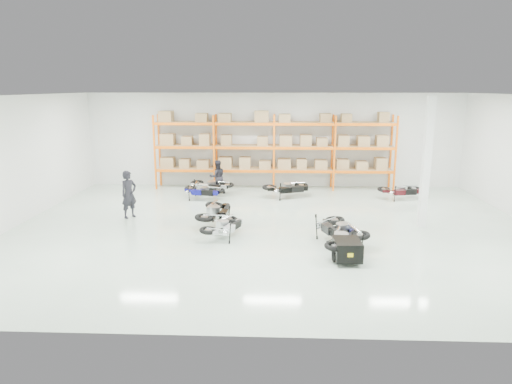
{
  "coord_description": "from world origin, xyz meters",
  "views": [
    {
      "loc": [
        0.04,
        -15.05,
        4.78
      ],
      "look_at": [
        -0.62,
        0.83,
        1.1
      ],
      "focal_mm": 32.0,
      "sensor_mm": 36.0,
      "label": 1
    }
  ],
  "objects_px": {
    "moto_touring_right": "(340,225)",
    "person_back": "(217,177)",
    "person_left": "(129,194)",
    "trailer": "(347,250)",
    "moto_back_d": "(401,188)",
    "moto_back_b": "(210,183)",
    "moto_back_c": "(287,185)",
    "moto_black_far_left": "(216,208)",
    "moto_back_a": "(203,188)",
    "moto_blue_centre": "(345,235)",
    "moto_silver_left": "(225,223)"
  },
  "relations": [
    {
      "from": "moto_silver_left",
      "to": "moto_touring_right",
      "type": "distance_m",
      "value": 3.65
    },
    {
      "from": "trailer",
      "to": "person_left",
      "type": "height_order",
      "value": "person_left"
    },
    {
      "from": "moto_back_b",
      "to": "person_back",
      "type": "distance_m",
      "value": 0.48
    },
    {
      "from": "moto_back_c",
      "to": "person_back",
      "type": "bearing_deg",
      "value": 58.22
    },
    {
      "from": "moto_back_b",
      "to": "moto_back_d",
      "type": "distance_m",
      "value": 8.4
    },
    {
      "from": "person_left",
      "to": "person_back",
      "type": "relative_size",
      "value": 1.16
    },
    {
      "from": "moto_black_far_left",
      "to": "person_left",
      "type": "relative_size",
      "value": 1.1
    },
    {
      "from": "moto_touring_right",
      "to": "moto_back_d",
      "type": "height_order",
      "value": "moto_touring_right"
    },
    {
      "from": "moto_black_far_left",
      "to": "moto_back_d",
      "type": "xyz_separation_m",
      "value": [
        7.51,
        4.06,
        -0.1
      ]
    },
    {
      "from": "trailer",
      "to": "moto_back_c",
      "type": "height_order",
      "value": "moto_back_c"
    },
    {
      "from": "moto_back_a",
      "to": "moto_back_d",
      "type": "distance_m",
      "value": 8.59
    },
    {
      "from": "trailer",
      "to": "person_back",
      "type": "bearing_deg",
      "value": 117.27
    },
    {
      "from": "moto_back_c",
      "to": "person_back",
      "type": "xyz_separation_m",
      "value": [
        -3.17,
        0.71,
        0.21
      ]
    },
    {
      "from": "moto_black_far_left",
      "to": "moto_back_a",
      "type": "bearing_deg",
      "value": -69.96
    },
    {
      "from": "moto_back_b",
      "to": "moto_blue_centre",
      "type": "bearing_deg",
      "value": -128.81
    },
    {
      "from": "person_left",
      "to": "moto_touring_right",
      "type": "bearing_deg",
      "value": -71.71
    },
    {
      "from": "moto_silver_left",
      "to": "moto_back_a",
      "type": "height_order",
      "value": "moto_silver_left"
    },
    {
      "from": "moto_silver_left",
      "to": "moto_back_c",
      "type": "relative_size",
      "value": 0.9
    },
    {
      "from": "moto_black_far_left",
      "to": "moto_back_c",
      "type": "bearing_deg",
      "value": -118.0
    },
    {
      "from": "person_left",
      "to": "moto_black_far_left",
      "type": "bearing_deg",
      "value": -66.07
    },
    {
      "from": "moto_back_a",
      "to": "moto_back_b",
      "type": "relative_size",
      "value": 0.89
    },
    {
      "from": "moto_back_a",
      "to": "moto_touring_right",
      "type": "bearing_deg",
      "value": -121.93
    },
    {
      "from": "moto_back_d",
      "to": "person_left",
      "type": "bearing_deg",
      "value": 97.66
    },
    {
      "from": "moto_back_a",
      "to": "moto_back_c",
      "type": "relative_size",
      "value": 0.88
    },
    {
      "from": "moto_silver_left",
      "to": "person_left",
      "type": "distance_m",
      "value": 4.4
    },
    {
      "from": "moto_blue_centre",
      "to": "trailer",
      "type": "distance_m",
      "value": 0.72
    },
    {
      "from": "moto_blue_centre",
      "to": "moto_back_c",
      "type": "relative_size",
      "value": 0.99
    },
    {
      "from": "moto_back_a",
      "to": "person_back",
      "type": "xyz_separation_m",
      "value": [
        0.5,
        1.2,
        0.28
      ]
    },
    {
      "from": "moto_back_d",
      "to": "person_left",
      "type": "relative_size",
      "value": 0.93
    },
    {
      "from": "trailer",
      "to": "moto_back_b",
      "type": "bearing_deg",
      "value": 119.8
    },
    {
      "from": "moto_back_a",
      "to": "moto_blue_centre",
      "type": "bearing_deg",
      "value": -126.12
    },
    {
      "from": "moto_back_b",
      "to": "moto_back_d",
      "type": "xyz_separation_m",
      "value": [
        8.38,
        -0.52,
        -0.05
      ]
    },
    {
      "from": "moto_silver_left",
      "to": "moto_back_b",
      "type": "bearing_deg",
      "value": -53.88
    },
    {
      "from": "moto_blue_centre",
      "to": "moto_back_d",
      "type": "relative_size",
      "value": 1.1
    },
    {
      "from": "moto_silver_left",
      "to": "person_back",
      "type": "relative_size",
      "value": 1.07
    },
    {
      "from": "moto_back_c",
      "to": "moto_black_far_left",
      "type": "bearing_deg",
      "value": 128.88
    },
    {
      "from": "moto_back_d",
      "to": "person_left",
      "type": "xyz_separation_m",
      "value": [
        -10.86,
        -3.26,
        0.38
      ]
    },
    {
      "from": "trailer",
      "to": "moto_back_d",
      "type": "relative_size",
      "value": 0.93
    },
    {
      "from": "moto_silver_left",
      "to": "moto_black_far_left",
      "type": "bearing_deg",
      "value": -48.51
    },
    {
      "from": "moto_blue_centre",
      "to": "moto_silver_left",
      "type": "bearing_deg",
      "value": -8.5
    },
    {
      "from": "moto_touring_right",
      "to": "moto_back_d",
      "type": "xyz_separation_m",
      "value": [
        3.44,
        5.83,
        -0.09
      ]
    },
    {
      "from": "moto_touring_right",
      "to": "person_back",
      "type": "height_order",
      "value": "person_back"
    },
    {
      "from": "moto_black_far_left",
      "to": "moto_back_d",
      "type": "height_order",
      "value": "moto_black_far_left"
    },
    {
      "from": "moto_back_b",
      "to": "moto_back_c",
      "type": "distance_m",
      "value": 3.5
    },
    {
      "from": "trailer",
      "to": "moto_back_d",
      "type": "xyz_separation_m",
      "value": [
        3.44,
        7.43,
        0.13
      ]
    },
    {
      "from": "moto_back_a",
      "to": "trailer",
      "type": "bearing_deg",
      "value": -129.15
    },
    {
      "from": "moto_silver_left",
      "to": "moto_back_d",
      "type": "bearing_deg",
      "value": -118.63
    },
    {
      "from": "moto_black_far_left",
      "to": "moto_back_b",
      "type": "height_order",
      "value": "moto_black_far_left"
    },
    {
      "from": "moto_silver_left",
      "to": "moto_back_a",
      "type": "distance_m",
      "value": 5.3
    },
    {
      "from": "moto_silver_left",
      "to": "moto_back_c",
      "type": "height_order",
      "value": "moto_back_c"
    }
  ]
}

